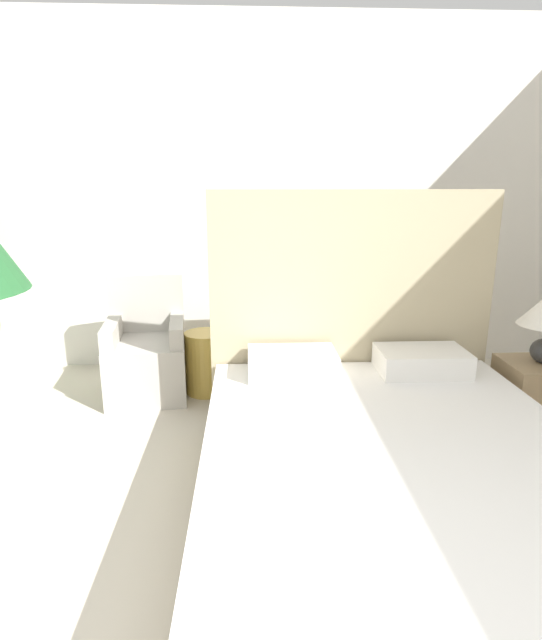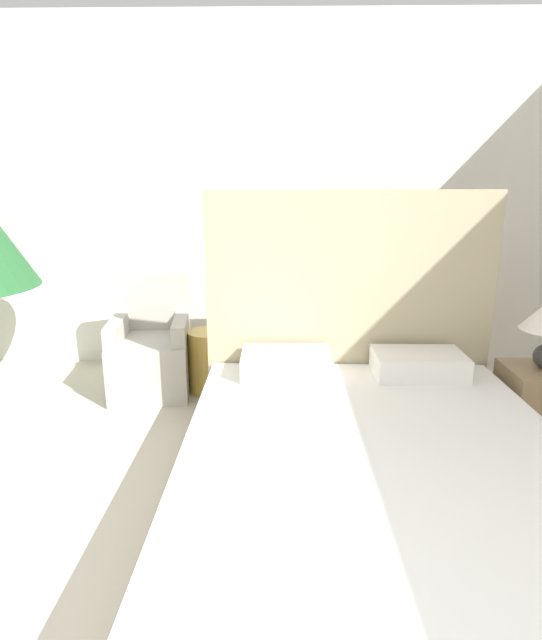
# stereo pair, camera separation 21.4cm
# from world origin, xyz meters

# --- Properties ---
(wall_back) EXTENTS (10.00, 0.06, 2.90)m
(wall_back) POSITION_xyz_m (0.00, 3.75, 1.45)
(wall_back) COLOR white
(wall_back) RESTS_ON ground_plane
(bed) EXTENTS (1.77, 2.21, 1.54)m
(bed) POSITION_xyz_m (0.73, 1.42, 0.29)
(bed) COLOR #8C7A5B
(bed) RESTS_ON ground_plane
(armchair_near_window_left) EXTENTS (0.65, 0.69, 0.89)m
(armchair_near_window_left) POSITION_xyz_m (-0.70, 3.05, 0.28)
(armchair_near_window_left) COLOR #B7B2A8
(armchair_near_window_left) RESTS_ON ground_plane
(armchair_near_window_right) EXTENTS (0.59, 0.63, 0.89)m
(armchair_near_window_right) POSITION_xyz_m (0.20, 3.05, 0.28)
(armchair_near_window_right) COLOR #B7B2A8
(armchair_near_window_right) RESTS_ON ground_plane
(side_table) EXTENTS (0.32, 0.32, 0.48)m
(side_table) POSITION_xyz_m (-0.25, 3.06, 0.24)
(side_table) COLOR gold
(side_table) RESTS_ON ground_plane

